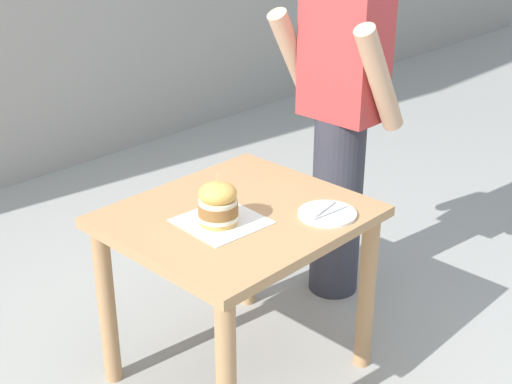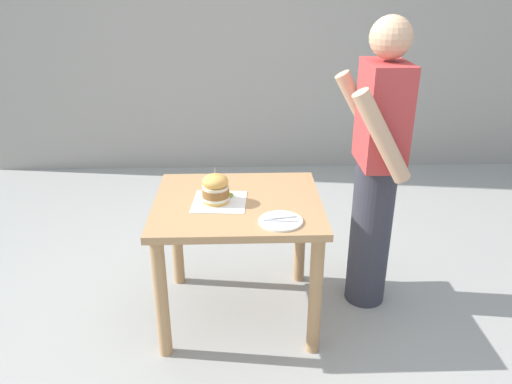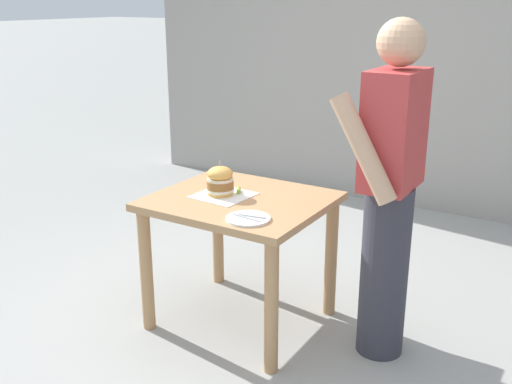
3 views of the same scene
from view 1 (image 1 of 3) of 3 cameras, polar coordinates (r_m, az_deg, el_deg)
name	(u,v)px [view 1 (image 1 of 3)]	position (r m, az deg, el deg)	size (l,w,h in m)	color
ground_plane	(240,370)	(3.09, -1.33, -14.05)	(80.00, 80.00, 0.00)	#9E9E99
patio_table	(238,244)	(2.75, -1.45, -4.20)	(0.80, 0.91, 0.74)	tan
serving_paper	(222,221)	(2.62, -2.76, -2.36)	(0.28, 0.28, 0.00)	white
sandwich	(218,203)	(2.57, -3.06, -0.92)	(0.15, 0.15, 0.19)	gold
pickle_spear	(215,207)	(2.69, -3.29, -1.23)	(0.02, 0.02, 0.08)	#8EA83D
side_plate_with_forks	(327,214)	(2.67, 5.72, -1.73)	(0.22, 0.22, 0.02)	white
diner_across_table	(341,120)	(3.25, 6.78, 5.73)	(0.55, 0.35, 1.69)	#33333D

